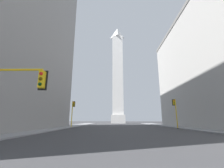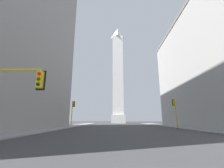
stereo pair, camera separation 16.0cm
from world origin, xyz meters
name	(u,v)px [view 1 (the left image)]	position (x,y,z in m)	size (l,w,h in m)	color
sidewalk_left	(53,128)	(-13.89, 28.50, 0.07)	(5.00, 94.98, 0.15)	gray
sidewalk_right	(196,129)	(13.89, 28.50, 0.07)	(5.00, 94.98, 0.15)	gray
obelisk	(118,74)	(0.00, 79.15, 26.90)	(7.28, 7.28, 55.95)	silver
traffic_light_mid_right	(175,109)	(10.93, 29.92, 3.96)	(0.79, 0.52, 6.02)	yellow
traffic_light_mid_left	(73,110)	(-11.66, 33.85, 4.03)	(0.77, 0.50, 6.12)	yellow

